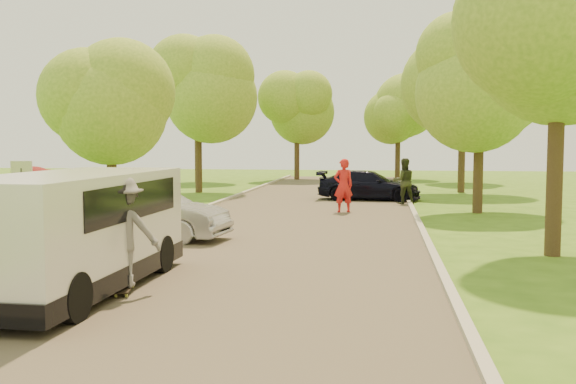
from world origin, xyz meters
The scene contains 22 objects.
ground centered at (0.00, 0.00, 0.00)m, with size 100.00×100.00×0.00m, color #3D6B19.
road centered at (0.00, 8.00, 0.01)m, with size 8.00×60.00×0.01m, color #4C4438.
curb_left centered at (-4.05, 8.00, 0.06)m, with size 0.18×60.00×0.12m, color #B2AD9E.
curb_right centered at (4.05, 8.00, 0.06)m, with size 0.18×60.00×0.12m, color #B2AD9E.
street_sign centered at (-5.80, 4.00, 1.56)m, with size 0.55×0.06×2.17m.
red_shrub centered at (-6.30, 5.50, 1.10)m, with size 1.70×1.70×1.95m.
tree_l_midb centered at (-6.81, 12.00, 4.59)m, with size 4.30×4.20×6.62m.
tree_l_far centered at (-6.39, 22.00, 5.47)m, with size 4.92×4.80×7.79m.
tree_r_mida centered at (7.02, 5.00, 5.54)m, with size 5.13×5.00×7.95m.
tree_r_midb centered at (6.60, 14.00, 4.88)m, with size 4.51×4.40×7.01m.
tree_r_far centered at (7.23, 24.00, 5.83)m, with size 5.33×5.20×8.34m.
tree_bg_a centered at (-8.78, 30.00, 5.31)m, with size 5.12×5.00×7.72m.
tree_bg_b centered at (8.22, 32.00, 5.54)m, with size 5.12×5.00×7.95m.
tree_bg_c centered at (-2.79, 34.00, 5.02)m, with size 4.92×4.80×7.33m.
tree_bg_d centered at (4.22, 36.00, 5.31)m, with size 5.12×5.00×7.72m.
minivan centered at (-2.52, 0.05, 1.10)m, with size 2.28×5.63×2.09m.
silver_sedan centered at (-3.30, 6.02, 0.70)m, with size 1.48×4.23×1.40m, color #9D9DA1.
dark_sedan centered at (2.30, 18.75, 0.67)m, with size 1.88×4.63×1.34m, color black.
longboard centered at (-1.56, 0.03, 0.11)m, with size 0.50×1.02×0.11m.
skateboarder centered at (-1.56, 0.03, 1.08)m, with size 1.24×0.71×1.91m, color slate.
person_striped centered at (1.45, 13.44, 1.01)m, with size 0.73×0.48×2.01m, color red.
person_olive centered at (3.80, 17.08, 0.97)m, with size 0.95×0.74×1.95m, color #2C321E.
Camera 1 is at (2.84, -10.45, 2.63)m, focal length 40.00 mm.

